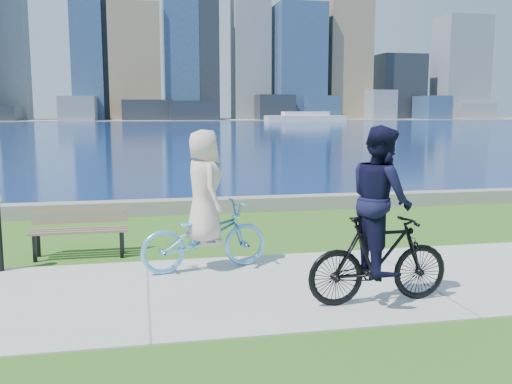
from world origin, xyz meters
TOP-DOWN VIEW (x-y plane):
  - ground at (0.00, 0.00)m, footprint 320.00×320.00m
  - concrete_path at (0.00, 0.00)m, footprint 80.00×3.50m
  - seawall at (0.00, 6.20)m, footprint 90.00×0.50m
  - bay_water at (0.00, 72.00)m, footprint 320.00×131.00m
  - far_shore at (0.00, 130.00)m, footprint 320.00×30.00m
  - city_skyline at (2.05, 129.59)m, footprint 173.60×21.39m
  - ferry_far at (31.07, 97.93)m, footprint 15.24×4.36m
  - park_bench at (-1.13, 2.41)m, footprint 1.63×0.57m
  - cyclist_woman at (0.91, 1.06)m, footprint 1.12×2.17m
  - cyclist_man at (2.98, -0.97)m, footprint 0.74×1.96m

SIDE VIEW (x-z plane):
  - ground at x=0.00m, z-range 0.00..0.00m
  - bay_water at x=0.00m, z-range 0.00..0.01m
  - concrete_path at x=0.00m, z-range 0.00..0.02m
  - far_shore at x=0.00m, z-range 0.00..0.12m
  - seawall at x=0.00m, z-range 0.00..0.35m
  - park_bench at x=-1.13m, z-range 0.09..0.94m
  - cyclist_woman at x=0.91m, z-range -0.27..1.96m
  - ferry_far at x=31.07m, z-range -0.17..1.89m
  - cyclist_man at x=2.98m, z-range -0.17..2.17m
  - city_skyline at x=2.05m, z-range -16.86..59.14m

